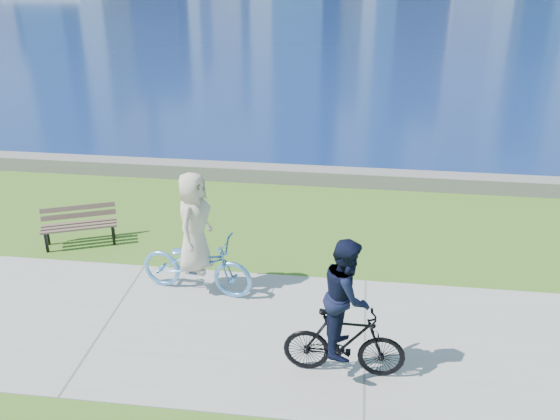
# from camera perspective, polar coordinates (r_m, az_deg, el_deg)

# --- Properties ---
(ground) EXTENTS (320.00, 320.00, 0.00)m
(ground) POSITION_cam_1_polar(r_m,az_deg,el_deg) (10.30, -15.43, -9.84)
(ground) COLOR #3A651A
(ground) RESTS_ON ground
(concrete_path) EXTENTS (80.00, 3.50, 0.02)m
(concrete_path) POSITION_cam_1_polar(r_m,az_deg,el_deg) (10.30, -15.43, -9.79)
(concrete_path) COLOR #989793
(concrete_path) RESTS_ON ground
(seawall) EXTENTS (90.00, 0.50, 0.35)m
(seawall) POSITION_cam_1_polar(r_m,az_deg,el_deg) (15.44, -7.06, 3.62)
(seawall) COLOR slate
(seawall) RESTS_ON ground
(park_bench) EXTENTS (1.48, 0.98, 0.73)m
(park_bench) POSITION_cam_1_polar(r_m,az_deg,el_deg) (12.64, -17.90, -1.07)
(park_bench) COLOR black
(park_bench) RESTS_ON ground
(cyclist_woman) EXTENTS (0.98, 2.04, 2.14)m
(cyclist_woman) POSITION_cam_1_polar(r_m,az_deg,el_deg) (10.38, -7.72, -3.57)
(cyclist_woman) COLOR #5FA3E7
(cyclist_woman) RESTS_ON ground
(cyclist_man) EXTENTS (0.63, 1.67, 2.07)m
(cyclist_man) POSITION_cam_1_polar(r_m,az_deg,el_deg) (8.47, 5.99, -9.96)
(cyclist_man) COLOR black
(cyclist_man) RESTS_ON ground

